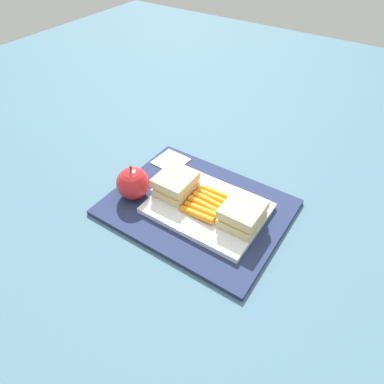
{
  "coord_description": "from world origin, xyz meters",
  "views": [
    {
      "loc": [
        -0.28,
        0.43,
        0.52
      ],
      "look_at": [
        0.01,
        0.0,
        0.04
      ],
      "focal_mm": 32.43,
      "sensor_mm": 36.0,
      "label": 1
    }
  ],
  "objects_px": {
    "food_tray": "(207,208)",
    "paper_napkin": "(171,161)",
    "sandwich_half_right": "(176,184)",
    "apple": "(133,183)",
    "carrot_sticks_bundle": "(207,203)",
    "sandwich_half_left": "(242,214)"
  },
  "relations": [
    {
      "from": "sandwich_half_left",
      "to": "carrot_sticks_bundle",
      "type": "relative_size",
      "value": 0.9
    },
    {
      "from": "apple",
      "to": "food_tray",
      "type": "bearing_deg",
      "value": -162.5
    },
    {
      "from": "apple",
      "to": "carrot_sticks_bundle",
      "type": "bearing_deg",
      "value": -162.31
    },
    {
      "from": "food_tray",
      "to": "apple",
      "type": "distance_m",
      "value": 0.16
    },
    {
      "from": "food_tray",
      "to": "carrot_sticks_bundle",
      "type": "distance_m",
      "value": 0.01
    },
    {
      "from": "food_tray",
      "to": "sandwich_half_right",
      "type": "bearing_deg",
      "value": 0.0
    },
    {
      "from": "sandwich_half_right",
      "to": "carrot_sticks_bundle",
      "type": "distance_m",
      "value": 0.08
    },
    {
      "from": "carrot_sticks_bundle",
      "to": "apple",
      "type": "bearing_deg",
      "value": 17.69
    },
    {
      "from": "carrot_sticks_bundle",
      "to": "paper_napkin",
      "type": "bearing_deg",
      "value": -29.66
    },
    {
      "from": "food_tray",
      "to": "carrot_sticks_bundle",
      "type": "relative_size",
      "value": 2.58
    },
    {
      "from": "sandwich_half_right",
      "to": "apple",
      "type": "distance_m",
      "value": 0.09
    },
    {
      "from": "food_tray",
      "to": "apple",
      "type": "relative_size",
      "value": 2.85
    },
    {
      "from": "paper_napkin",
      "to": "sandwich_half_left",
      "type": "bearing_deg",
      "value": 159.02
    },
    {
      "from": "carrot_sticks_bundle",
      "to": "paper_napkin",
      "type": "distance_m",
      "value": 0.18
    },
    {
      "from": "apple",
      "to": "sandwich_half_right",
      "type": "bearing_deg",
      "value": -147.33
    },
    {
      "from": "apple",
      "to": "sandwich_half_left",
      "type": "bearing_deg",
      "value": -168.2
    },
    {
      "from": "food_tray",
      "to": "paper_napkin",
      "type": "xyz_separation_m",
      "value": [
        0.16,
        -0.09,
        -0.0
      ]
    },
    {
      "from": "sandwich_half_right",
      "to": "carrot_sticks_bundle",
      "type": "relative_size",
      "value": 0.9
    },
    {
      "from": "food_tray",
      "to": "paper_napkin",
      "type": "relative_size",
      "value": 3.29
    },
    {
      "from": "apple",
      "to": "paper_napkin",
      "type": "bearing_deg",
      "value": -87.3
    },
    {
      "from": "sandwich_half_right",
      "to": "paper_napkin",
      "type": "xyz_separation_m",
      "value": [
        0.08,
        -0.09,
        -0.03
      ]
    },
    {
      "from": "carrot_sticks_bundle",
      "to": "apple",
      "type": "height_order",
      "value": "apple"
    }
  ]
}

